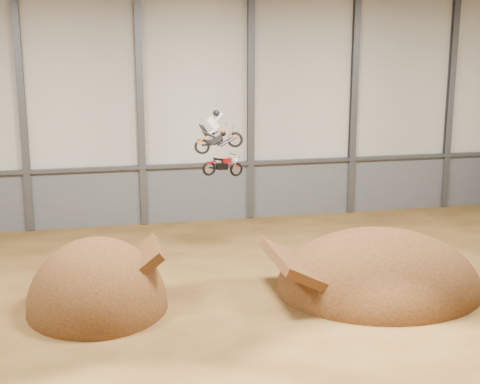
# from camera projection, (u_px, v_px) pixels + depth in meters

# --- Properties ---
(floor) EXTENTS (40.00, 40.00, 0.00)m
(floor) POSITION_uv_depth(u_px,v_px,m) (253.00, 315.00, 27.48)
(floor) COLOR #4B3014
(floor) RESTS_ON ground
(back_wall) EXTENTS (40.00, 0.10, 14.00)m
(back_wall) POSITION_uv_depth(u_px,v_px,m) (196.00, 108.00, 40.18)
(back_wall) COLOR beige
(back_wall) RESTS_ON ground
(lower_band_back) EXTENTS (39.80, 0.18, 3.50)m
(lower_band_back) POSITION_uv_depth(u_px,v_px,m) (198.00, 193.00, 41.27)
(lower_band_back) COLOR #585A60
(lower_band_back) RESTS_ON ground
(steel_rail) EXTENTS (39.80, 0.35, 0.20)m
(steel_rail) POSITION_uv_depth(u_px,v_px,m) (198.00, 165.00, 40.72)
(steel_rail) COLOR #47494F
(steel_rail) RESTS_ON lower_band_back
(steel_column_1) EXTENTS (0.40, 0.36, 13.90)m
(steel_column_1) POSITION_uv_depth(u_px,v_px,m) (22.00, 112.00, 37.91)
(steel_column_1) COLOR #47494F
(steel_column_1) RESTS_ON ground
(steel_column_2) EXTENTS (0.40, 0.36, 13.90)m
(steel_column_2) POSITION_uv_depth(u_px,v_px,m) (141.00, 109.00, 39.29)
(steel_column_2) COLOR #47494F
(steel_column_2) RESTS_ON ground
(steel_column_3) EXTENTS (0.40, 0.36, 13.90)m
(steel_column_3) POSITION_uv_depth(u_px,v_px,m) (251.00, 107.00, 40.68)
(steel_column_3) COLOR #47494F
(steel_column_3) RESTS_ON ground
(steel_column_4) EXTENTS (0.40, 0.36, 13.90)m
(steel_column_4) POSITION_uv_depth(u_px,v_px,m) (354.00, 105.00, 42.06)
(steel_column_4) COLOR #47494F
(steel_column_4) RESTS_ON ground
(steel_column_5) EXTENTS (0.40, 0.36, 13.90)m
(steel_column_5) POSITION_uv_depth(u_px,v_px,m) (450.00, 103.00, 43.45)
(steel_column_5) COLOR #47494F
(steel_column_5) RESTS_ON ground
(takeoff_ramp) EXTENTS (5.89, 6.80, 5.89)m
(takeoff_ramp) POSITION_uv_depth(u_px,v_px,m) (98.00, 307.00, 28.30)
(takeoff_ramp) COLOR #3C210F
(takeoff_ramp) RESTS_ON ground
(landing_ramp) EXTENTS (9.32, 8.25, 5.38)m
(landing_ramp) POSITION_uv_depth(u_px,v_px,m) (378.00, 289.00, 30.34)
(landing_ramp) COLOR #3C210F
(landing_ramp) RESTS_ON ground
(fmx_rider_a) EXTENTS (2.90, 1.46, 2.60)m
(fmx_rider_a) POSITION_uv_depth(u_px,v_px,m) (220.00, 129.00, 32.48)
(fmx_rider_a) COLOR #EC560E
(fmx_rider_b) EXTENTS (2.86, 1.47, 2.45)m
(fmx_rider_b) POSITION_uv_depth(u_px,v_px,m) (222.00, 151.00, 28.30)
(fmx_rider_b) COLOR #A80A12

